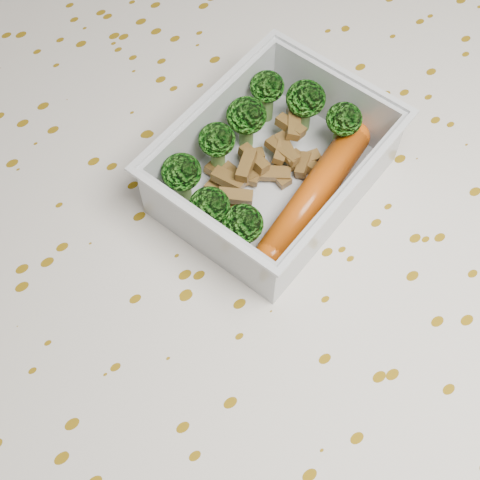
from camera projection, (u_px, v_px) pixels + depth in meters
ground_plane at (244, 459)px, 1.13m from camera, size 4.00×4.00×0.00m
dining_table at (249, 301)px, 0.55m from camera, size 1.40×0.90×0.75m
tablecloth at (249, 274)px, 0.50m from camera, size 1.46×0.96×0.19m
lunch_container at (273, 171)px, 0.48m from camera, size 0.19×0.16×0.06m
broccoli_florets at (252, 146)px, 0.47m from camera, size 0.15×0.11×0.05m
meat_pile at (259, 167)px, 0.49m from camera, size 0.10×0.06×0.03m
sausage at (315, 194)px, 0.47m from camera, size 0.13×0.07×0.02m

